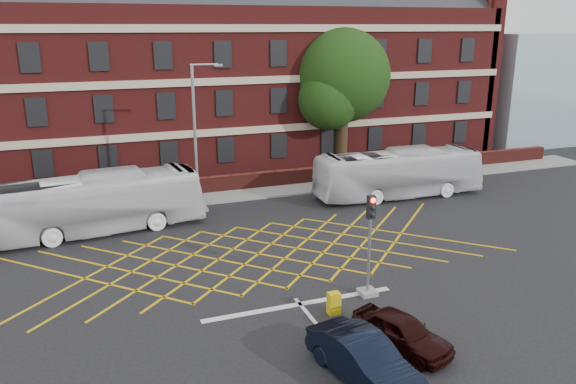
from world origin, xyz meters
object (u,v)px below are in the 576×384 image
object	(u,v)px
bus_left	(93,204)
street_lamp	(197,163)
deciduous_tree	(343,83)
bus_right	(399,173)
traffic_light_near	(369,255)
utility_cabinet	(334,303)
car_maroon	(402,332)
car_navy	(364,359)

from	to	relation	value
bus_left	street_lamp	world-z (taller)	street_lamp
deciduous_tree	street_lamp	bearing A→B (deg)	-153.62
bus_right	traffic_light_near	xyz separation A→B (m)	(-8.44, -11.69, 0.22)
deciduous_tree	traffic_light_near	world-z (taller)	deciduous_tree
bus_left	utility_cabinet	world-z (taller)	bus_left
bus_left	car_maroon	bearing A→B (deg)	-155.02
bus_left	car_maroon	xyz separation A→B (m)	(9.40, -15.53, -0.98)
bus_right	deciduous_tree	distance (m)	9.26
utility_cabinet	street_lamp	bearing A→B (deg)	98.89
traffic_light_near	deciduous_tree	bearing A→B (deg)	67.52
bus_left	utility_cabinet	bearing A→B (deg)	-152.83
bus_left	deciduous_tree	world-z (taller)	deciduous_tree
car_navy	car_maroon	world-z (taller)	car_navy
car_navy	traffic_light_near	bearing A→B (deg)	49.20
bus_left	street_lamp	size ratio (longest dim) A/B	1.34
car_navy	traffic_light_near	distance (m)	5.96
bus_left	traffic_light_near	size ratio (longest dim) A/B	2.70
bus_left	traffic_light_near	xyz separation A→B (m)	(10.24, -11.57, 0.16)
bus_right	street_lamp	bearing A→B (deg)	84.87
car_maroon	street_lamp	size ratio (longest dim) A/B	0.43
bus_left	street_lamp	bearing A→B (deg)	-79.84
bus_left	car_navy	distance (m)	18.25
bus_left	deciduous_tree	xyz separation A→B (m)	(18.27, 7.84, 5.02)
car_navy	deciduous_tree	bearing A→B (deg)	54.68
bus_left	utility_cabinet	distance (m)	15.05
bus_right	deciduous_tree	world-z (taller)	deciduous_tree
car_maroon	traffic_light_near	world-z (taller)	traffic_light_near
car_maroon	deciduous_tree	distance (m)	25.71
bus_left	car_navy	world-z (taller)	bus_left
bus_right	traffic_light_near	bearing A→B (deg)	146.45
deciduous_tree	bus_right	bearing A→B (deg)	-86.95
car_maroon	utility_cabinet	bearing A→B (deg)	88.80
car_maroon	utility_cabinet	xyz separation A→B (m)	(-1.15, 3.00, -0.19)
bus_left	bus_right	bearing A→B (deg)	-95.85
deciduous_tree	utility_cabinet	distance (m)	23.53
bus_left	bus_right	distance (m)	18.68
bus_right	deciduous_tree	size ratio (longest dim) A/B	1.05
deciduous_tree	street_lamp	xyz separation A→B (m)	(-12.25, -6.07, -3.69)
car_navy	deciduous_tree	xyz separation A→B (m)	(10.92, 24.53, 5.91)
car_navy	deciduous_tree	size ratio (longest dim) A/B	0.41
utility_cabinet	car_maroon	bearing A→B (deg)	-69.10
deciduous_tree	street_lamp	distance (m)	14.16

